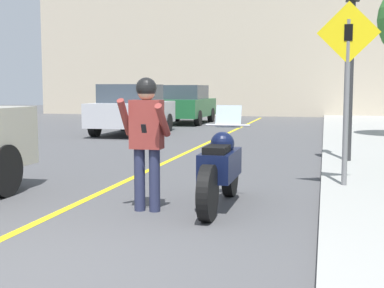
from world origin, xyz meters
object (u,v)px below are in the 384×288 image
object	(u,v)px
motorcycle	(220,168)
parked_car_green	(186,104)
person_biker	(146,130)
parked_car_silver	(133,109)
crossing_sign	(347,76)
traffic_light	(352,24)

from	to	relation	value
motorcycle	parked_car_green	distance (m)	16.56
person_biker	parked_car_silver	size ratio (longest dim) A/B	0.40
parked_car_silver	crossing_sign	bearing A→B (deg)	-53.19
parked_car_green	crossing_sign	bearing A→B (deg)	-66.79
motorcycle	parked_car_green	size ratio (longest dim) A/B	0.53
person_biker	parked_car_green	size ratio (longest dim) A/B	0.40
person_biker	parked_car_silver	xyz separation A→B (m)	(-4.15, 10.73, -0.18)
crossing_sign	parked_car_silver	size ratio (longest dim) A/B	0.64
motorcycle	parked_car_silver	size ratio (longest dim) A/B	0.53
motorcycle	crossing_sign	world-z (taller)	crossing_sign
motorcycle	crossing_sign	distance (m)	2.47
motorcycle	parked_car_silver	bearing A→B (deg)	116.00
person_biker	traffic_light	world-z (taller)	traffic_light
person_biker	traffic_light	xyz separation A→B (m)	(2.64, 4.70, 1.77)
traffic_light	parked_car_green	distance (m)	13.43
crossing_sign	parked_car_silver	distance (m)	11.10
motorcycle	person_biker	size ratio (longest dim) A/B	1.30
parked_car_green	motorcycle	bearing A→B (deg)	-73.89
motorcycle	crossing_sign	bearing A→B (deg)	41.32
person_biker	parked_car_silver	distance (m)	11.51
person_biker	traffic_light	bearing A→B (deg)	60.62
traffic_light	parked_car_silver	xyz separation A→B (m)	(-6.80, 6.04, -1.95)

